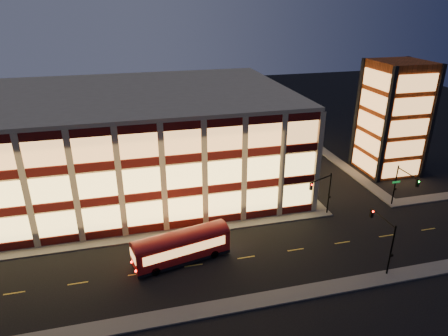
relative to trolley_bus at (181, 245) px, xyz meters
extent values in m
plane|color=black|center=(-2.93, 4.73, -2.00)|extent=(200.00, 200.00, 0.00)
cube|color=#514F4C|center=(-5.93, 5.73, -1.92)|extent=(54.00, 2.00, 0.15)
cube|color=#514F4C|center=(20.07, 21.73, -1.92)|extent=(2.00, 30.00, 0.15)
cube|color=#514F4C|center=(37.07, 5.73, -1.92)|extent=(14.00, 2.00, 0.15)
cube|color=#514F4C|center=(31.07, 21.73, -1.92)|extent=(2.00, 30.00, 0.15)
cube|color=#514F4C|center=(-2.93, -8.27, -1.92)|extent=(100.00, 2.00, 0.15)
cube|color=tan|center=(-5.93, 21.73, 5.00)|extent=(50.00, 30.00, 14.00)
cube|color=tan|center=(-5.93, 21.73, 12.25)|extent=(50.40, 30.40, 0.50)
cube|color=#470C0A|center=(-5.93, 6.61, -1.35)|extent=(50.10, 0.25, 1.00)
cube|color=#FFD06B|center=(-5.93, 6.63, 0.75)|extent=(49.00, 0.20, 3.00)
cube|color=#470C0A|center=(19.19, 21.73, -1.35)|extent=(0.25, 30.10, 1.00)
cube|color=#FFD06B|center=(19.17, 21.73, 0.75)|extent=(0.20, 29.00, 3.00)
cube|color=#470C0A|center=(-5.93, 6.61, 3.05)|extent=(50.10, 0.25, 1.00)
cube|color=#FFD06B|center=(-5.93, 6.63, 5.15)|extent=(49.00, 0.20, 3.00)
cube|color=#470C0A|center=(19.19, 21.73, 3.05)|extent=(0.25, 30.10, 1.00)
cube|color=#FFD06B|center=(19.17, 21.73, 5.15)|extent=(0.20, 29.00, 3.00)
cube|color=#470C0A|center=(-5.93, 6.61, 7.45)|extent=(50.10, 0.25, 1.00)
cube|color=#FFD06B|center=(-5.93, 6.63, 9.55)|extent=(49.00, 0.20, 3.00)
cube|color=#470C0A|center=(19.19, 21.73, 7.45)|extent=(0.25, 30.10, 1.00)
cube|color=#FFD06B|center=(19.17, 21.73, 9.55)|extent=(0.20, 29.00, 3.00)
cube|color=#8C3814|center=(37.07, 16.73, 7.00)|extent=(8.00, 8.00, 18.00)
cube|color=black|center=(33.07, 12.73, 7.00)|extent=(0.60, 0.60, 18.00)
cube|color=black|center=(41.07, 12.73, 7.00)|extent=(0.60, 0.60, 18.00)
cube|color=black|center=(33.07, 20.73, 7.00)|extent=(0.60, 0.60, 18.00)
cube|color=black|center=(41.07, 20.73, 7.00)|extent=(0.60, 0.60, 18.00)
cube|color=#FFAA59|center=(37.07, 12.65, -0.20)|extent=(6.60, 0.16, 2.60)
cube|color=#FFAA59|center=(32.99, 16.73, -0.20)|extent=(0.16, 6.60, 2.60)
cube|color=#FFAA59|center=(37.07, 12.65, 3.20)|extent=(6.60, 0.16, 2.60)
cube|color=#FFAA59|center=(32.99, 16.73, 3.20)|extent=(0.16, 6.60, 2.60)
cube|color=#FFAA59|center=(37.07, 12.65, 6.60)|extent=(6.60, 0.16, 2.60)
cube|color=#FFAA59|center=(32.99, 16.73, 6.60)|extent=(0.16, 6.60, 2.60)
cube|color=#FFAA59|center=(37.07, 12.65, 10.00)|extent=(6.60, 0.16, 2.60)
cube|color=#FFAA59|center=(32.99, 16.73, 10.00)|extent=(0.16, 6.60, 2.60)
cube|color=#FFAA59|center=(37.07, 12.65, 13.40)|extent=(6.60, 0.16, 2.60)
cube|color=#FFAA59|center=(32.99, 16.73, 13.40)|extent=(0.16, 6.60, 2.60)
cylinder|color=black|center=(20.57, 5.53, 1.00)|extent=(0.18, 0.18, 6.00)
cylinder|color=black|center=(18.82, 4.78, 3.70)|extent=(3.56, 1.63, 0.14)
cube|color=black|center=(17.07, 4.03, 3.20)|extent=(0.32, 0.32, 0.95)
sphere|color=#FF0C05|center=(17.07, 3.85, 3.50)|extent=(0.20, 0.20, 0.20)
cube|color=black|center=(20.57, 5.33, 0.60)|extent=(0.25, 0.18, 0.28)
cylinder|color=black|center=(30.57, 5.53, 1.00)|extent=(0.18, 0.18, 6.00)
cylinder|color=black|center=(30.57, 3.53, 3.70)|extent=(0.14, 4.00, 0.14)
cube|color=black|center=(30.57, 1.53, 3.20)|extent=(0.32, 0.32, 0.95)
sphere|color=#0CFF26|center=(30.57, 1.35, 3.50)|extent=(0.20, 0.20, 0.20)
cube|color=black|center=(30.57, 5.33, 0.60)|extent=(0.25, 0.18, 0.28)
cube|color=#0C7226|center=(30.57, 5.38, 1.60)|extent=(1.20, 0.06, 0.28)
cylinder|color=black|center=(20.57, -7.77, 1.00)|extent=(0.18, 0.18, 6.00)
cylinder|color=black|center=(20.57, -5.77, 3.70)|extent=(0.14, 4.00, 0.14)
cube|color=black|center=(20.57, -3.77, 3.20)|extent=(0.32, 0.32, 0.95)
sphere|color=#FF0C05|center=(20.57, -3.95, 3.50)|extent=(0.20, 0.20, 0.20)
cube|color=black|center=(20.57, -7.97, 0.60)|extent=(0.25, 0.18, 0.28)
cube|color=#980808|center=(0.00, 0.00, -0.19)|extent=(10.97, 4.88, 2.45)
cube|color=black|center=(0.00, 0.00, -1.63)|extent=(10.97, 4.88, 0.37)
cylinder|color=black|center=(-3.07, -1.87, -1.52)|extent=(1.00, 0.52, 0.96)
cylinder|color=black|center=(-3.58, 0.41, -1.52)|extent=(1.00, 0.52, 0.96)
cylinder|color=black|center=(3.58, -0.41, -1.52)|extent=(1.00, 0.52, 0.96)
cylinder|color=black|center=(3.07, 1.87, -1.52)|extent=(1.00, 0.52, 0.96)
cube|color=#FFAA59|center=(0.29, -1.33, 0.13)|extent=(9.16, 2.07, 1.06)
cube|color=#FFAA59|center=(-0.29, 1.33, 0.13)|extent=(9.16, 2.07, 1.06)
camera|label=1|loc=(-4.45, -36.73, 25.01)|focal=32.00mm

